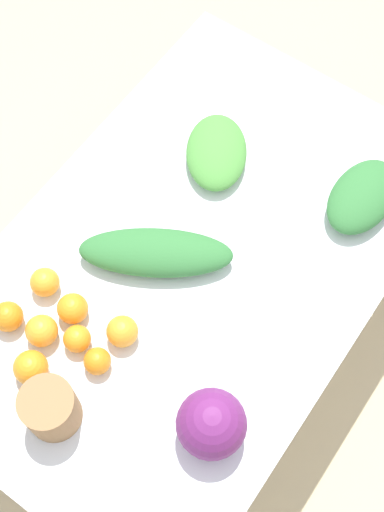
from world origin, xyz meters
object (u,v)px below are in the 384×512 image
object	(u,v)px
orange_1	(73,309)
orange_4	(97,361)
orange_3	(42,331)
orange_7	(77,339)
paper_bag	(51,409)
orange_5	(31,368)
cabbage_purple	(211,424)
greens_bunch_dandelion	(362,197)
greens_bunch_scallion	(216,152)
orange_0	(45,282)
orange_2	(122,331)
orange_6	(8,317)
greens_bunch_chard	(156,253)

from	to	relation	value
orange_1	orange_4	size ratio (longest dim) A/B	1.16
orange_3	orange_7	world-z (taller)	orange_3
paper_bag	orange_5	xyz separation A→B (m)	(0.05, 0.11, -0.03)
cabbage_purple	orange_3	size ratio (longest dim) A/B	2.02
greens_bunch_dandelion	orange_3	world-z (taller)	greens_bunch_dandelion
greens_bunch_dandelion	orange_5	distance (m)	0.94
greens_bunch_scallion	orange_5	distance (m)	0.75
orange_0	orange_7	size ratio (longest dim) A/B	1.09
cabbage_purple	orange_5	distance (m)	0.44
orange_2	orange_6	world-z (taller)	orange_2
greens_bunch_dandelion	orange_5	bearing A→B (deg)	154.50
greens_bunch_scallion	orange_2	xyz separation A→B (m)	(-0.55, -0.11, 0.00)
orange_3	orange_4	size ratio (longest dim) A/B	1.20
orange_6	cabbage_purple	bearing A→B (deg)	-83.48
greens_bunch_dandelion	orange_2	xyz separation A→B (m)	(-0.65, 0.29, -0.00)
paper_bag	orange_0	xyz separation A→B (m)	(0.23, 0.22, -0.03)
greens_bunch_dandelion	greens_bunch_scallion	bearing A→B (deg)	104.70
paper_bag	orange_3	world-z (taller)	paper_bag
orange_0	orange_2	size ratio (longest dim) A/B	0.95
paper_bag	greens_bunch_dandelion	bearing A→B (deg)	-18.31
cabbage_purple	paper_bag	bearing A→B (deg)	119.41
cabbage_purple	orange_7	distance (m)	0.38
orange_4	orange_5	distance (m)	0.15
orange_2	orange_1	bearing A→B (deg)	99.81
cabbage_purple	paper_bag	xyz separation A→B (m)	(-0.18, 0.31, -0.01)
orange_3	orange_5	size ratio (longest dim) A/B	0.95
orange_3	greens_bunch_scallion	bearing A→B (deg)	-4.56
orange_2	orange_6	xyz separation A→B (m)	(-0.13, 0.25, -0.00)
orange_6	orange_7	bearing A→B (deg)	-72.61
orange_5	orange_6	bearing A→B (deg)	63.46
greens_bunch_chard	orange_1	distance (m)	0.25
greens_bunch_dandelion	orange_4	world-z (taller)	greens_bunch_dandelion
paper_bag	orange_4	world-z (taller)	paper_bag
orange_3	orange_7	xyz separation A→B (m)	(0.03, -0.08, -0.01)
cabbage_purple	greens_bunch_dandelion	size ratio (longest dim) A/B	0.64
paper_bag	orange_4	size ratio (longest dim) A/B	2.07
cabbage_purple	greens_bunch_chard	size ratio (longest dim) A/B	0.41
greens_bunch_dandelion	orange_1	size ratio (longest dim) A/B	3.28
orange_1	orange_6	xyz separation A→B (m)	(-0.11, 0.11, -0.00)
greens_bunch_chard	orange_7	size ratio (longest dim) A/B	5.79
paper_bag	greens_bunch_chard	world-z (taller)	paper_bag
cabbage_purple	greens_bunch_dandelion	distance (m)	0.72
orange_4	orange_5	world-z (taller)	orange_5
paper_bag	greens_bunch_chard	distance (m)	0.46
greens_bunch_chard	orange_0	bearing A→B (deg)	141.47
greens_bunch_dandelion	orange_3	size ratio (longest dim) A/B	3.18
orange_4	orange_5	size ratio (longest dim) A/B	0.80
orange_1	orange_3	world-z (taller)	orange_3
orange_1	orange_3	size ratio (longest dim) A/B	0.97
orange_7	orange_2	bearing A→B (deg)	-45.88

